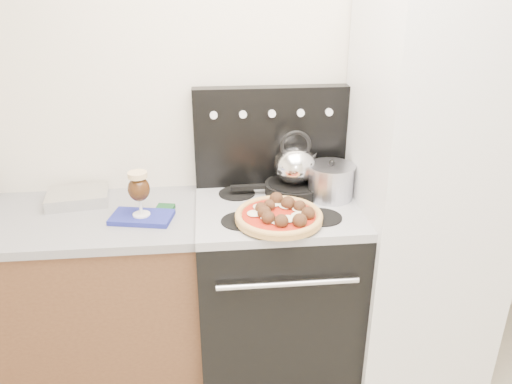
{
  "coord_description": "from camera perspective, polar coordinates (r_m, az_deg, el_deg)",
  "views": [
    {
      "loc": [
        -0.23,
        -0.92,
        1.92
      ],
      "look_at": [
        -0.03,
        1.05,
        1.05
      ],
      "focal_mm": 35.0,
      "sensor_mm": 36.0,
      "label": 1
    }
  ],
  "objects": [
    {
      "name": "stock_pot",
      "position": [
        2.42,
        8.53,
        1.09
      ],
      "size": [
        0.24,
        0.24,
        0.16
      ],
      "primitive_type": "cylinder",
      "rotation": [
        0.0,
        0.0,
        -0.14
      ],
      "color": "silver",
      "rests_on": "cooktop"
    },
    {
      "name": "pizza",
      "position": [
        2.17,
        2.62,
        -2.57
      ],
      "size": [
        0.39,
        0.39,
        0.05
      ],
      "primitive_type": null,
      "rotation": [
        0.0,
        0.0,
        0.03
      ],
      "color": "#E7BD70",
      "rests_on": "pizza_pan"
    },
    {
      "name": "pizza_pan",
      "position": [
        2.19,
        2.61,
        -3.34
      ],
      "size": [
        0.41,
        0.41,
        0.01
      ],
      "primitive_type": "cylinder",
      "rotation": [
        0.0,
        0.0,
        0.25
      ],
      "color": "black",
      "rests_on": "cooktop"
    },
    {
      "name": "foil_sheet",
      "position": [
        2.55,
        -19.68,
        -0.56
      ],
      "size": [
        0.31,
        0.25,
        0.06
      ],
      "primitive_type": "cube",
      "rotation": [
        0.0,
        0.0,
        0.14
      ],
      "color": "white",
      "rests_on": "countertop"
    },
    {
      "name": "beer_glass",
      "position": [
        2.26,
        -13.19,
        -0.18
      ],
      "size": [
        0.11,
        0.11,
        0.21
      ],
      "primitive_type": null,
      "rotation": [
        0.0,
        0.0,
        -0.18
      ],
      "color": "#341C0B",
      "rests_on": "oven_mitt"
    },
    {
      "name": "countertop",
      "position": [
        2.49,
        -23.74,
        -3.07
      ],
      "size": [
        1.48,
        0.63,
        0.04
      ],
      "primitive_type": "cube",
      "color": "gray",
      "rests_on": "base_cabinet"
    },
    {
      "name": "cooktop",
      "position": [
        2.35,
        2.43,
        -1.96
      ],
      "size": [
        0.76,
        0.65,
        0.04
      ],
      "primitive_type": "cube",
      "color": "#ADADB2",
      "rests_on": "stove_body"
    },
    {
      "name": "skillet",
      "position": [
        2.47,
        4.38,
        0.46
      ],
      "size": [
        0.29,
        0.29,
        0.05
      ],
      "primitive_type": "cylinder",
      "rotation": [
        0.0,
        0.0,
        0.01
      ],
      "color": "black",
      "rests_on": "cooktop"
    },
    {
      "name": "base_cabinet",
      "position": [
        2.71,
        -22.16,
        -11.6
      ],
      "size": [
        1.45,
        0.6,
        0.86
      ],
      "primitive_type": "cube",
      "color": "brown",
      "rests_on": "ground"
    },
    {
      "name": "stove_body",
      "position": [
        2.59,
        2.25,
        -11.18
      ],
      "size": [
        0.76,
        0.65,
        0.88
      ],
      "primitive_type": "cube",
      "color": "black",
      "rests_on": "ground"
    },
    {
      "name": "fridge",
      "position": [
        2.5,
        18.62,
        -0.37
      ],
      "size": [
        0.64,
        0.68,
        1.9
      ],
      "primitive_type": "cube",
      "color": "silver",
      "rests_on": "ground"
    },
    {
      "name": "room_shell",
      "position": [
        1.41,
        4.44,
        -4.76
      ],
      "size": [
        3.52,
        3.01,
        2.52
      ],
      "color": "beige",
      "rests_on": "ground"
    },
    {
      "name": "oven_mitt",
      "position": [
        2.31,
        -12.92,
        -2.84
      ],
      "size": [
        0.3,
        0.21,
        0.02
      ],
      "primitive_type": "cube",
      "rotation": [
        0.0,
        0.0,
        -0.21
      ],
      "color": "navy",
      "rests_on": "countertop"
    },
    {
      "name": "tea_kettle",
      "position": [
        2.42,
        4.49,
        3.47
      ],
      "size": [
        0.25,
        0.25,
        0.22
      ],
      "primitive_type": null,
      "rotation": [
        0.0,
        0.0,
        0.24
      ],
      "color": "white",
      "rests_on": "skillet"
    },
    {
      "name": "backguard",
      "position": [
        2.51,
        1.66,
        6.34
      ],
      "size": [
        0.76,
        0.08,
        0.5
      ],
      "primitive_type": "cube",
      "color": "black",
      "rests_on": "cooktop"
    }
  ]
}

